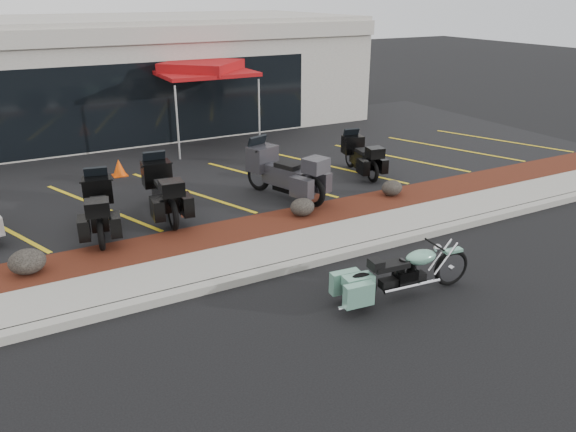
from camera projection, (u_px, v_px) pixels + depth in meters
ground at (298, 296)px, 9.58m from camera, size 90.00×90.00×0.00m
curb at (274, 270)px, 10.29m from camera, size 24.00×0.25×0.15m
sidewalk at (258, 256)px, 10.86m from camera, size 24.00×1.20×0.15m
mulch_bed at (234, 234)px, 11.84m from camera, size 24.00×1.20×0.16m
upper_lot at (160, 168)px, 16.25m from camera, size 26.00×9.60×0.15m
dealership_building at (107, 74)px, 20.66m from camera, size 18.00×8.16×4.00m
boulder_left at (27, 262)px, 9.93m from camera, size 0.64×0.53×0.45m
boulder_mid at (302, 207)px, 12.52m from camera, size 0.57×0.47×0.40m
boulder_right at (392, 188)px, 13.77m from camera, size 0.54×0.45×0.38m
hero_cruiser at (451, 262)px, 9.75m from camera, size 2.62×0.89×0.91m
touring_black_front at (99, 194)px, 12.09m from camera, size 1.19×2.24×1.24m
touring_black_mid at (156, 178)px, 13.02m from camera, size 1.04×2.31×1.31m
touring_grey at (258, 163)px, 13.96m from camera, size 1.69×2.59×1.41m
touring_black_rear at (351, 148)px, 15.86m from camera, size 1.07×2.05×1.13m
traffic_cone at (119, 167)px, 15.27m from camera, size 0.44×0.44×0.46m
popup_canopy at (202, 69)px, 17.64m from camera, size 2.99×2.99×2.66m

